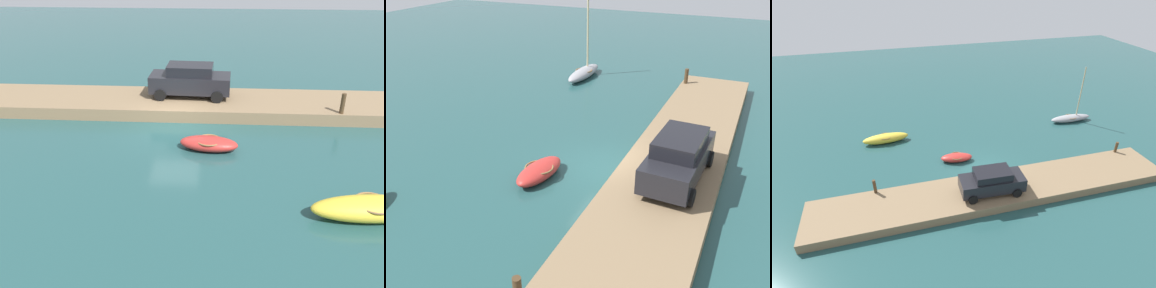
{
  "view_description": "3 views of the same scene",
  "coord_description": "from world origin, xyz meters",
  "views": [
    {
      "loc": [
        -2.01,
        18.0,
        8.25
      ],
      "look_at": [
        -1.05,
        2.64,
        0.52
      ],
      "focal_mm": 37.23,
      "sensor_mm": 36.0,
      "label": 1
    },
    {
      "loc": [
        -14.32,
        -5.35,
        8.7
      ],
      "look_at": [
        0.65,
        1.54,
        0.57
      ],
      "focal_mm": 38.81,
      "sensor_mm": 36.0,
      "label": 2
    },
    {
      "loc": [
        -6.76,
        -18.24,
        14.41
      ],
      "look_at": [
        -0.84,
        3.19,
        0.88
      ],
      "focal_mm": 28.27,
      "sensor_mm": 36.0,
      "label": 3
    }
  ],
  "objects": [
    {
      "name": "rowboat_yellow",
      "position": [
        -7.31,
        6.82,
        0.42
      ],
      "size": [
        4.18,
        1.48,
        0.82
      ],
      "rotation": [
        0.0,
        0.0,
        0.07
      ],
      "color": "gold",
      "rests_on": "ground_plane"
    },
    {
      "name": "mooring_post_west",
      "position": [
        -8.36,
        -1.03,
        1.16
      ],
      "size": [
        0.22,
        0.22,
        1.04
      ],
      "primitive_type": "cylinder",
      "color": "#47331E",
      "rests_on": "dock_platform"
    },
    {
      "name": "dock_platform",
      "position": [
        0.0,
        -2.71,
        0.32
      ],
      "size": [
        25.88,
        3.86,
        0.64
      ],
      "primitive_type": "cube",
      "color": "#846B4C",
      "rests_on": "ground_plane"
    },
    {
      "name": "rowboat_grey",
      "position": [
        11.49,
        6.07,
        0.41
      ],
      "size": [
        4.36,
        1.19,
        5.71
      ],
      "rotation": [
        0.0,
        0.0,
        -0.01
      ],
      "color": "#939399",
      "rests_on": "ground_plane"
    },
    {
      "name": "parked_car",
      "position": [
        -0.6,
        -3.1,
        1.57
      ],
      "size": [
        4.47,
        2.15,
        1.8
      ],
      "rotation": [
        0.0,
        0.0,
        -0.05
      ],
      "color": "black",
      "rests_on": "dock_platform"
    },
    {
      "name": "dinghy_red",
      "position": [
        -1.78,
        2.14,
        0.33
      ],
      "size": [
        2.72,
        1.42,
        0.63
      ],
      "rotation": [
        0.0,
        0.0,
        -0.12
      ],
      "color": "#B72D28",
      "rests_on": "ground_plane"
    },
    {
      "name": "ground_plane",
      "position": [
        0.0,
        0.0,
        0.0
      ],
      "size": [
        84.0,
        84.0,
        0.0
      ],
      "primitive_type": "plane",
      "color": "#234C4C"
    },
    {
      "name": "mooring_post_mid_west",
      "position": [
        11.16,
        -1.03,
        1.1
      ],
      "size": [
        0.23,
        0.23,
        0.91
      ],
      "primitive_type": "cylinder",
      "color": "#47331E",
      "rests_on": "dock_platform"
    }
  ]
}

